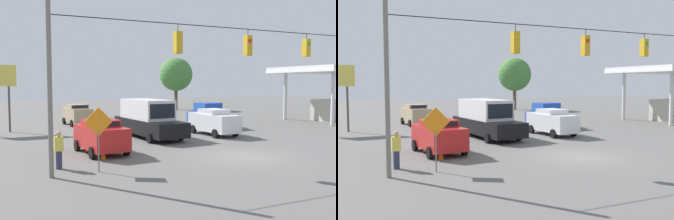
# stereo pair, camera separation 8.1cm
# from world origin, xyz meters

# --- Properties ---
(ground_plane) EXTENTS (140.00, 140.00, 0.00)m
(ground_plane) POSITION_xyz_m (0.00, 0.00, 0.00)
(ground_plane) COLOR #605E5B
(overhead_signal_span) EXTENTS (19.79, 0.38, 7.35)m
(overhead_signal_span) POSITION_xyz_m (0.03, 0.27, 4.54)
(overhead_signal_span) COLOR slate
(overhead_signal_span) RESTS_ON ground_plane
(sedan_tan_withflow_far) EXTENTS (2.34, 3.99, 1.92)m
(sedan_tan_withflow_far) POSITION_xyz_m (4.77, -18.90, 1.00)
(sedan_tan_withflow_far) COLOR tan
(sedan_tan_withflow_far) RESTS_ON ground_plane
(box_truck_black_withflow_mid) EXTENTS (3.00, 7.49, 2.71)m
(box_truck_black_withflow_mid) POSITION_xyz_m (1.80, -8.82, 1.35)
(box_truck_black_withflow_mid) COLOR black
(box_truck_black_withflow_mid) RESTS_ON ground_plane
(pickup_truck_silver_oncoming_deep) EXTENTS (2.35, 5.12, 2.12)m
(pickup_truck_silver_oncoming_deep) POSITION_xyz_m (-2.43, -21.97, 0.98)
(pickup_truck_silver_oncoming_deep) COLOR #A8AAB2
(pickup_truck_silver_oncoming_deep) RESTS_ON ground_plane
(pickup_truck_blue_oncoming_far) EXTENTS (2.51, 5.34, 2.12)m
(pickup_truck_blue_oncoming_far) POSITION_xyz_m (-5.72, -12.46, 0.98)
(pickup_truck_blue_oncoming_far) COLOR #234CB2
(pickup_truck_blue_oncoming_far) RESTS_ON ground_plane
(sedan_red_parked_shoulder) EXTENTS (2.38, 4.25, 1.88)m
(sedan_red_parked_shoulder) POSITION_xyz_m (6.53, -4.17, 0.98)
(sedan_red_parked_shoulder) COLOR red
(sedan_red_parked_shoulder) RESTS_ON ground_plane
(sedan_white_crossing_near) EXTENTS (2.11, 4.63, 1.95)m
(sedan_white_crossing_near) POSITION_xyz_m (-3.09, -7.81, 1.02)
(sedan_white_crossing_near) COLOR silver
(sedan_white_crossing_near) RESTS_ON ground_plane
(traffic_cone_nearest) EXTENTS (0.30, 0.30, 0.63)m
(traffic_cone_nearest) POSITION_xyz_m (6.87, -2.49, 0.31)
(traffic_cone_nearest) COLOR orange
(traffic_cone_nearest) RESTS_ON ground_plane
(traffic_cone_second) EXTENTS (0.30, 0.30, 0.63)m
(traffic_cone_second) POSITION_xyz_m (7.08, -5.09, 0.31)
(traffic_cone_second) COLOR orange
(traffic_cone_second) RESTS_ON ground_plane
(traffic_cone_third) EXTENTS (0.30, 0.30, 0.63)m
(traffic_cone_third) POSITION_xyz_m (6.98, -7.79, 0.31)
(traffic_cone_third) COLOR orange
(traffic_cone_third) RESTS_ON ground_plane
(gas_station) EXTENTS (10.39, 8.92, 5.53)m
(gas_station) POSITION_xyz_m (-20.04, -11.67, 4.03)
(gas_station) COLOR silver
(gas_station) RESTS_ON ground_plane
(work_zone_sign) EXTENTS (1.27, 0.06, 2.84)m
(work_zone_sign) POSITION_xyz_m (7.78, 0.13, 1.99)
(work_zone_sign) COLOR slate
(work_zone_sign) RESTS_ON ground_plane
(pedestrian) EXTENTS (0.40, 0.28, 1.73)m
(pedestrian) POSITION_xyz_m (9.26, -1.21, 0.87)
(pedestrian) COLOR #2D334C
(pedestrian) RESTS_ON ground_plane
(tree_horizon_left) EXTENTS (4.87, 4.87, 7.62)m
(tree_horizon_left) POSITION_xyz_m (-12.62, -33.33, 5.15)
(tree_horizon_left) COLOR brown
(tree_horizon_left) RESTS_ON ground_plane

